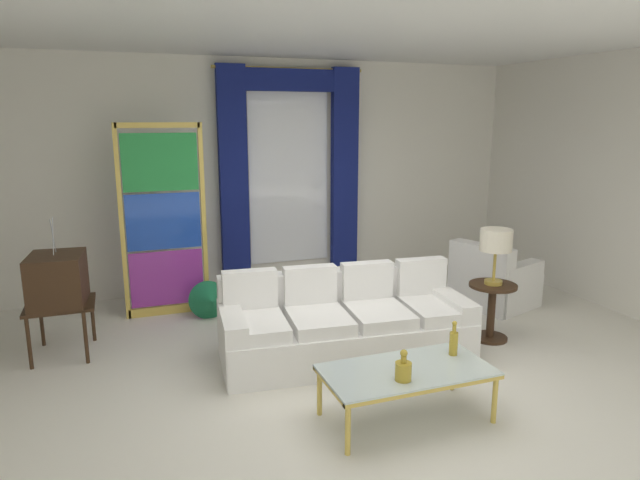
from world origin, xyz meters
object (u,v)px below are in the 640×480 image
at_px(bottle_blue_decanter, 454,341).
at_px(coffee_table, 407,373).
at_px(peacock_figurine, 209,301).
at_px(round_side_table, 492,306).
at_px(bottle_crystal_tall, 403,370).
at_px(couch_white_long, 343,325).
at_px(table_lamp_brass, 496,243).
at_px(armchair_white, 492,283).
at_px(vintage_tv, 58,282).
at_px(stained_glass_divider, 164,225).

bearing_deg(bottle_blue_decanter, coffee_table, -167.93).
distance_m(peacock_figurine, round_side_table, 3.07).
bearing_deg(bottle_blue_decanter, bottle_crystal_tall, -156.54).
height_order(peacock_figurine, round_side_table, round_side_table).
bearing_deg(couch_white_long, coffee_table, -90.27).
height_order(bottle_crystal_tall, table_lamp_brass, table_lamp_brass).
bearing_deg(bottle_blue_decanter, round_side_table, 41.60).
relative_size(armchair_white, peacock_figurine, 1.72).
relative_size(coffee_table, vintage_tv, 0.95).
relative_size(couch_white_long, peacock_figurine, 4.02).
relative_size(vintage_tv, stained_glass_divider, 0.61).
xyz_separation_m(armchair_white, table_lamp_brass, (-0.67, -0.88, 0.74)).
bearing_deg(bottle_crystal_tall, table_lamp_brass, 36.19).
distance_m(coffee_table, armchair_white, 3.00).
height_order(bottle_crystal_tall, round_side_table, bottle_crystal_tall).
distance_m(bottle_blue_decanter, armchair_white, 2.60).
distance_m(coffee_table, bottle_blue_decanter, 0.50).
bearing_deg(peacock_figurine, couch_white_long, -52.82).
height_order(bottle_crystal_tall, armchair_white, armchair_white).
bearing_deg(stained_glass_divider, round_side_table, -32.40).
bearing_deg(vintage_tv, bottle_crystal_tall, -44.20).
xyz_separation_m(bottle_blue_decanter, vintage_tv, (-3.00, 2.10, 0.21)).
xyz_separation_m(round_side_table, table_lamp_brass, (0.00, 0.00, 0.67)).
distance_m(couch_white_long, peacock_figurine, 1.76).
bearing_deg(table_lamp_brass, vintage_tv, 164.90).
relative_size(bottle_crystal_tall, table_lamp_brass, 0.41).
bearing_deg(stained_glass_divider, bottle_crystal_tall, -66.90).
height_order(couch_white_long, vintage_tv, vintage_tv).
height_order(coffee_table, vintage_tv, vintage_tv).
bearing_deg(bottle_blue_decanter, peacock_figurine, 120.79).
xyz_separation_m(couch_white_long, table_lamp_brass, (1.58, -0.17, 0.72)).
bearing_deg(armchair_white, bottle_blue_decanter, -133.72).
height_order(vintage_tv, round_side_table, vintage_tv).
relative_size(coffee_table, peacock_figurine, 2.12).
height_order(armchair_white, peacock_figurine, armchair_white).
xyz_separation_m(couch_white_long, coffee_table, (-0.01, -1.26, 0.07)).
xyz_separation_m(coffee_table, bottle_blue_decanter, (0.47, 0.10, 0.15)).
xyz_separation_m(coffee_table, bottle_crystal_tall, (-0.12, -0.15, 0.12)).
bearing_deg(round_side_table, table_lamp_brass, 0.00).
relative_size(bottle_blue_decanter, vintage_tv, 0.21).
bearing_deg(peacock_figurine, round_side_table, -30.70).
xyz_separation_m(vintage_tv, stained_glass_divider, (1.06, 0.83, 0.33)).
distance_m(bottle_crystal_tall, peacock_figurine, 2.97).
height_order(coffee_table, bottle_crystal_tall, bottle_crystal_tall).
distance_m(couch_white_long, table_lamp_brass, 1.74).
distance_m(bottle_crystal_tall, stained_glass_divider, 3.50).
relative_size(stained_glass_divider, table_lamp_brass, 3.86).
bearing_deg(couch_white_long, peacock_figurine, 127.18).
distance_m(couch_white_long, bottle_crystal_tall, 1.43).
relative_size(stained_glass_divider, peacock_figurine, 3.67).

